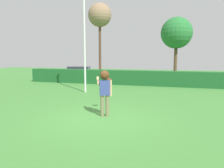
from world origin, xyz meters
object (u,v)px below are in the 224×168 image
at_px(frisbee, 108,79).
at_px(oak_tree, 176,33).
at_px(person, 105,87).
at_px(parked_car_white, 79,72).
at_px(maple_tree, 100,16).
at_px(lamppost, 84,32).

relative_size(frisbee, oak_tree, 0.04).
relative_size(person, frisbee, 6.47).
bearing_deg(frisbee, person, -82.51).
relative_size(parked_car_white, maple_tree, 0.57).
bearing_deg(lamppost, person, -58.96).
bearing_deg(frisbee, oak_tree, 80.76).
distance_m(person, frisbee, 0.83).
relative_size(frisbee, lamppost, 0.04).
bearing_deg(oak_tree, frisbee, -99.24).
xyz_separation_m(person, frisbee, (-0.10, 0.80, 0.21)).
bearing_deg(maple_tree, frisbee, -68.94).
xyz_separation_m(person, oak_tree, (2.55, 17.10, 3.64)).
bearing_deg(frisbee, lamppost, 124.65).
xyz_separation_m(lamppost, parked_car_white, (-4.25, 8.11, -3.19)).
distance_m(lamppost, parked_car_white, 9.70).
bearing_deg(oak_tree, maple_tree, -159.73).
bearing_deg(lamppost, parked_car_white, 117.68).
height_order(person, parked_car_white, person).
height_order(lamppost, oak_tree, lamppost).
relative_size(person, oak_tree, 0.28).
height_order(lamppost, maple_tree, maple_tree).
bearing_deg(person, maple_tree, 110.35).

